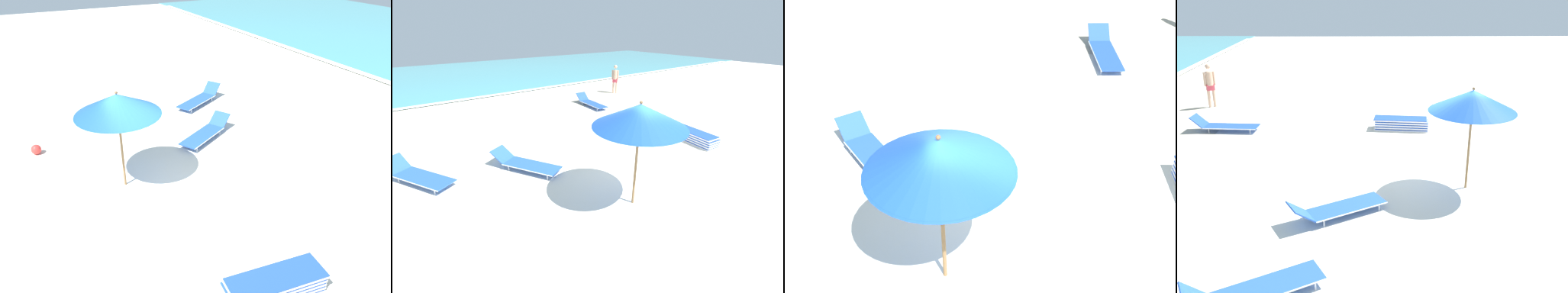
{
  "view_description": "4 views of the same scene",
  "coord_description": "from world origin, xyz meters",
  "views": [
    {
      "loc": [
        7.1,
        -2.95,
        5.61
      ],
      "look_at": [
        -0.81,
        1.07,
        0.77
      ],
      "focal_mm": 35.0,
      "sensor_mm": 36.0,
      "label": 1
    },
    {
      "loc": [
        -5.12,
        -4.36,
        3.96
      ],
      "look_at": [
        -0.99,
        1.05,
        0.81
      ],
      "focal_mm": 24.0,
      "sensor_mm": 36.0,
      "label": 2
    },
    {
      "loc": [
        -0.96,
        -6.58,
        6.33
      ],
      "look_at": [
        -0.34,
        1.37,
        0.82
      ],
      "focal_mm": 50.0,
      "sensor_mm": 36.0,
      "label": 3
    },
    {
      "loc": [
        -10.83,
        1.59,
        4.87
      ],
      "look_at": [
        -0.39,
        1.48,
        0.86
      ],
      "focal_mm": 40.0,
      "sensor_mm": 36.0,
      "label": 4
    }
  ],
  "objects": [
    {
      "name": "sun_lounger_beside_umbrella",
      "position": [
        -2.42,
        2.27,
        0.21
      ],
      "size": [
        1.6,
        2.19,
        0.52
      ],
      "rotation": [
        0.0,
        0.0,
        0.52
      ],
      "color": "blue",
      "rests_on": "ground_plane"
    },
    {
      "name": "lounger_stack",
      "position": [
        3.51,
        0.44,
        0.21
      ],
      "size": [
        0.83,
        1.94,
        0.41
      ],
      "rotation": [
        0.0,
        0.0,
        -0.12
      ],
      "color": "blue",
      "rests_on": "ground_plane"
    },
    {
      "name": "sun_lounger_under_umbrella",
      "position": [
        -5.09,
        3.43,
        0.21
      ],
      "size": [
        1.6,
        2.23,
        0.58
      ],
      "rotation": [
        0.0,
        0.0,
        0.51
      ],
      "color": "blue",
      "rests_on": "ground_plane"
    },
    {
      "name": "beach_umbrella",
      "position": [
        -1.05,
        -0.84,
        2.23
      ],
      "size": [
        2.07,
        2.07,
        2.56
      ],
      "color": "olive",
      "rests_on": "ground_plane"
    },
    {
      "name": "ground_plane",
      "position": [
        0.0,
        0.01,
        -0.08
      ],
      "size": [
        60.0,
        60.0,
        0.16
      ],
      "color": "silver"
    },
    {
      "name": "beach_ball",
      "position": [
        -3.78,
        -2.69,
        0.15
      ],
      "size": [
        0.3,
        0.3,
        0.3
      ],
      "color": "red",
      "rests_on": "ground_plane"
    }
  ]
}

